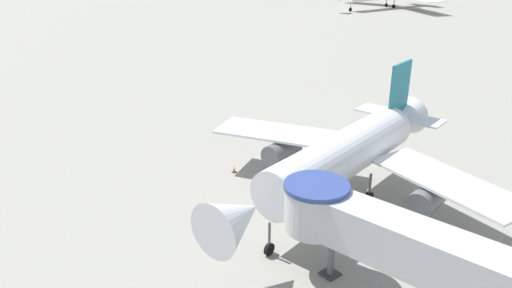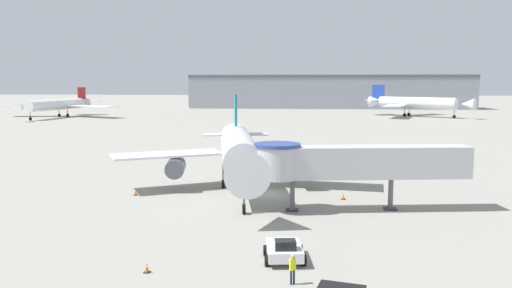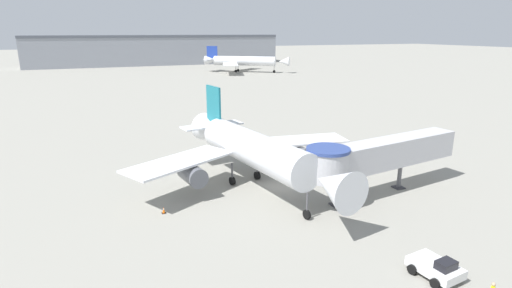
% 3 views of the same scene
% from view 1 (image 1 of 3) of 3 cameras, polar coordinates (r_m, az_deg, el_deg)
% --- Properties ---
extents(ground_plane, '(800.00, 800.00, 0.00)m').
position_cam_1_polar(ground_plane, '(39.28, 11.85, -8.70)').
color(ground_plane, gray).
extents(main_airplane, '(27.18, 27.06, 10.00)m').
position_cam_1_polar(main_airplane, '(39.72, 10.06, -1.31)').
color(main_airplane, silver).
rests_on(main_airplane, ground_plane).
extents(jet_bridge, '(19.15, 5.73, 6.06)m').
position_cam_1_polar(jet_bridge, '(29.19, 16.94, -11.01)').
color(jet_bridge, '#B7B7BC').
rests_on(jet_bridge, ground_plane).
extents(traffic_cone_port_wing, '(0.39, 0.39, 0.65)m').
position_cam_1_polar(traffic_cone_port_wing, '(46.05, -2.53, -2.89)').
color(traffic_cone_port_wing, black).
rests_on(traffic_cone_port_wing, ground_plane).
extents(traffic_cone_starboard_wing, '(0.40, 0.40, 0.67)m').
position_cam_1_polar(traffic_cone_starboard_wing, '(34.41, 20.27, -14.05)').
color(traffic_cone_starboard_wing, black).
rests_on(traffic_cone_starboard_wing, ground_plane).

